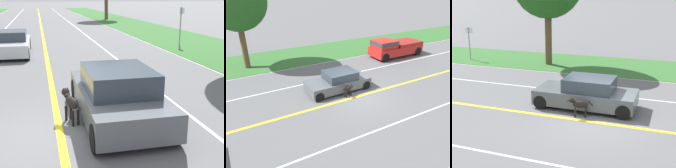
# 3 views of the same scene
# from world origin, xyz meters

# --- Properties ---
(ground_plane) EXTENTS (400.00, 400.00, 0.00)m
(ground_plane) POSITION_xyz_m (0.00, 0.00, 0.00)
(ground_plane) COLOR #5B5B5E
(centre_divider_line) EXTENTS (0.18, 160.00, 0.01)m
(centre_divider_line) POSITION_xyz_m (0.00, 0.00, 0.00)
(centre_divider_line) COLOR yellow
(centre_divider_line) RESTS_ON ground
(lane_edge_line_right) EXTENTS (0.14, 160.00, 0.01)m
(lane_edge_line_right) POSITION_xyz_m (7.00, 0.00, 0.00)
(lane_edge_line_right) COLOR white
(lane_edge_line_right) RESTS_ON ground
(lane_dash_same_dir) EXTENTS (0.10, 160.00, 0.01)m
(lane_dash_same_dir) POSITION_xyz_m (3.50, 0.00, 0.00)
(lane_dash_same_dir) COLOR white
(lane_dash_same_dir) RESTS_ON ground
(lane_dash_oncoming) EXTENTS (0.10, 160.00, 0.01)m
(lane_dash_oncoming) POSITION_xyz_m (-3.50, 0.00, 0.00)
(lane_dash_oncoming) COLOR white
(lane_dash_oncoming) RESTS_ON ground
(grass_verge_right) EXTENTS (6.00, 160.00, 0.03)m
(grass_verge_right) POSITION_xyz_m (10.00, 0.00, 0.01)
(grass_verge_right) COLOR #33662D
(grass_verge_right) RESTS_ON ground
(ego_car) EXTENTS (1.94, 4.40, 1.37)m
(ego_car) POSITION_xyz_m (1.54, 0.60, 0.63)
(ego_car) COLOR #51565B
(ego_car) RESTS_ON ground
(dog) EXTENTS (0.43, 1.06, 0.84)m
(dog) POSITION_xyz_m (0.33, 0.60, 0.54)
(dog) COLOR black
(dog) RESTS_ON ground
(pickup_truck) EXTENTS (2.14, 5.39, 1.78)m
(pickup_truck) POSITION_xyz_m (5.33, -7.86, 0.92)
(pickup_truck) COLOR red
(pickup_truck) RESTS_ON ground
(roadside_tree_right_near) EXTENTS (4.79, 4.79, 7.99)m
(roadside_tree_right_near) POSITION_xyz_m (9.05, 5.54, 5.56)
(roadside_tree_right_near) COLOR brown
(roadside_tree_right_near) RESTS_ON ground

